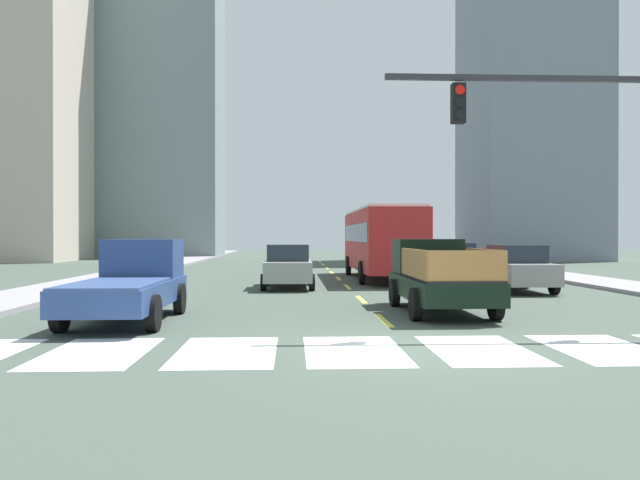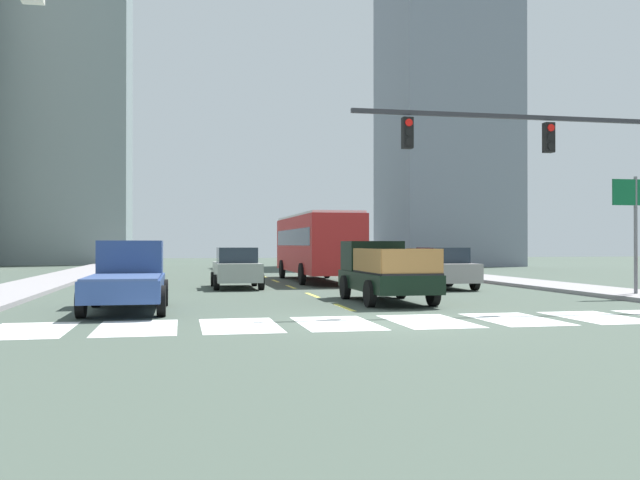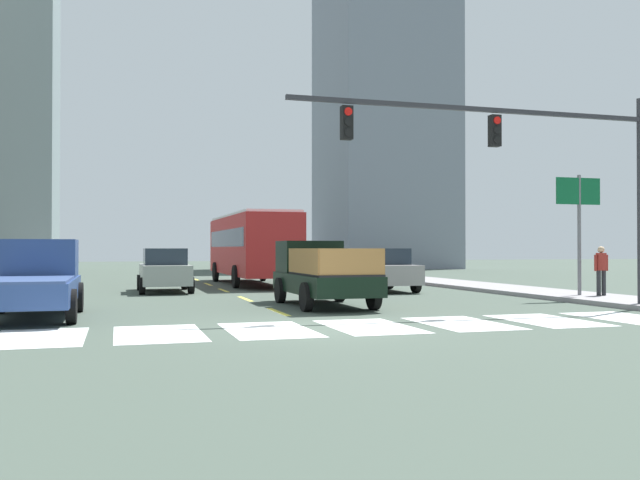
{
  "view_description": "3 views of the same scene",
  "coord_description": "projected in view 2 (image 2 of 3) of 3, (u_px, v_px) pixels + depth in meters",
  "views": [
    {
      "loc": [
        -2.22,
        -11.05,
        2.04
      ],
      "look_at": [
        -1.22,
        11.39,
        1.91
      ],
      "focal_mm": 35.05,
      "sensor_mm": 36.0,
      "label": 1
    },
    {
      "loc": [
        -4.69,
        -15.78,
        1.84
      ],
      "look_at": [
        0.94,
        12.24,
        2.03
      ],
      "focal_mm": 38.9,
      "sensor_mm": 36.0,
      "label": 2
    },
    {
      "loc": [
        -4.2,
        -14.24,
        1.72
      ],
      "look_at": [
        2.97,
        10.06,
        2.03
      ],
      "focal_mm": 38.74,
      "sensor_mm": 36.0,
      "label": 3
    }
  ],
  "objects": [
    {
      "name": "sidewalk_right",
      "position": [
        485.0,
        278.0,
        36.18
      ],
      "size": [
        2.8,
        110.0,
        0.15
      ],
      "primitive_type": "cube",
      "color": "gray",
      "rests_on": "ground"
    },
    {
      "name": "pickup_stakebed",
      "position": [
        383.0,
        272.0,
        22.48
      ],
      "size": [
        2.18,
        5.2,
        1.96
      ],
      "rotation": [
        0.0,
        0.0,
        0.03
      ],
      "color": "black",
      "rests_on": "ground"
    },
    {
      "name": "lane_dash_2",
      "position": [
        291.0,
        287.0,
        30.11
      ],
      "size": [
        0.16,
        2.4,
        0.01
      ],
      "primitive_type": "cube",
      "color": "#DCD54B",
      "rests_on": "ground"
    },
    {
      "name": "lane_dash_5",
      "position": [
        255.0,
        273.0,
        44.81
      ],
      "size": [
        0.16,
        2.4,
        0.01
      ],
      "primitive_type": "cube",
      "color": "#DCD54B",
      "rests_on": "ground"
    },
    {
      "name": "lane_dash_6",
      "position": [
        248.0,
        270.0,
        49.71
      ],
      "size": [
        0.16,
        2.4,
        0.01
      ],
      "primitive_type": "cube",
      "color": "#DCD54B",
      "rests_on": "ground"
    },
    {
      "name": "lane_dash_0",
      "position": [
        344.0,
        307.0,
        20.3
      ],
      "size": [
        0.16,
        2.4,
        0.01
      ],
      "primitive_type": "cube",
      "color": "#DCD54B",
      "rests_on": "ground"
    },
    {
      "name": "block_mid_left",
      "position": [
        64.0,
        83.0,
        65.38
      ],
      "size": [
        11.92,
        8.63,
        34.21
      ],
      "primitive_type": "cube",
      "color": "gray",
      "rests_on": "ground"
    },
    {
      "name": "sedan_near_left",
      "position": [
        236.0,
        268.0,
        29.26
      ],
      "size": [
        2.02,
        4.4,
        1.72
      ],
      "rotation": [
        0.0,
        0.0,
        -0.01
      ],
      "color": "gray",
      "rests_on": "ground"
    },
    {
      "name": "crosswalk_stripe_4",
      "position": [
        428.0,
        321.0,
        16.6
      ],
      "size": [
        1.74,
        3.05,
        0.01
      ],
      "primitive_type": "cube",
      "color": "silver",
      "rests_on": "ground"
    },
    {
      "name": "sedan_near_right",
      "position": [
        442.0,
        268.0,
        29.03
      ],
      "size": [
        2.02,
        4.4,
        1.72
      ],
      "rotation": [
        0.0,
        0.0,
        0.01
      ],
      "color": "gray",
      "rests_on": "ground"
    },
    {
      "name": "ground_plane",
      "position": [
        383.0,
        322.0,
        16.38
      ],
      "size": [
        160.0,
        160.0,
        0.0
      ],
      "primitive_type": "plane",
      "color": "#3E4A41"
    },
    {
      "name": "traffic_signal_gantry",
      "position": [
        588.0,
        160.0,
        19.7
      ],
      "size": [
        10.49,
        0.27,
        6.0
      ],
      "color": "#2D2D33",
      "rests_on": "ground"
    },
    {
      "name": "pickup_dark",
      "position": [
        128.0,
        277.0,
        19.52
      ],
      "size": [
        2.18,
        5.2,
        1.96
      ],
      "rotation": [
        0.0,
        0.0,
        -0.01
      ],
      "color": "navy",
      "rests_on": "ground"
    },
    {
      "name": "lane_dash_3",
      "position": [
        275.0,
        281.0,
        35.01
      ],
      "size": [
        0.16,
        2.4,
        0.01
      ],
      "primitive_type": "cube",
      "color": "#DCD54B",
      "rests_on": "ground"
    },
    {
      "name": "lane_dash_7",
      "position": [
        242.0,
        268.0,
        54.62
      ],
      "size": [
        0.16,
        2.4,
        0.01
      ],
      "primitive_type": "cube",
      "color": "#DCD54B",
      "rests_on": "ground"
    },
    {
      "name": "sedan_mid",
      "position": [
        382.0,
        263.0,
        36.13
      ],
      "size": [
        2.02,
        4.4,
        1.72
      ],
      "rotation": [
        0.0,
        0.0,
        0.01
      ],
      "color": "navy",
      "rests_on": "ground"
    },
    {
      "name": "crosswalk_stripe_0",
      "position": [
        28.0,
        330.0,
        14.82
      ],
      "size": [
        1.74,
        3.05,
        0.01
      ],
      "primitive_type": "cube",
      "color": "silver",
      "rests_on": "ground"
    },
    {
      "name": "direction_sign_green",
      "position": [
        635.0,
        210.0,
        23.95
      ],
      "size": [
        1.7,
        0.12,
        4.2
      ],
      "color": "slate",
      "rests_on": "ground"
    },
    {
      "name": "crosswalk_stripe_3",
      "position": [
        336.0,
        323.0,
        16.16
      ],
      "size": [
        1.74,
        3.05,
        0.01
      ],
      "primitive_type": "cube",
      "color": "silver",
      "rests_on": "ground"
    },
    {
      "name": "crosswalk_stripe_5",
      "position": [
        515.0,
        319.0,
        17.05
      ],
      "size": [
        1.74,
        3.05,
        0.01
      ],
      "primitive_type": "cube",
      "color": "silver",
      "rests_on": "ground"
    },
    {
      "name": "tower_tall_centre",
      "position": [
        445.0,
        90.0,
        62.11
      ],
      "size": [
        10.31,
        10.71,
        31.54
      ],
      "primitive_type": "cube",
      "color": "gray",
      "rests_on": "ground"
    },
    {
      "name": "crosswalk_stripe_2",
      "position": [
        240.0,
        325.0,
        15.71
      ],
      "size": [
        1.74,
        3.05,
        0.01
      ],
      "primitive_type": "cube",
      "color": "silver",
      "rests_on": "ground"
    },
    {
      "name": "crosswalk_stripe_6",
      "position": [
        598.0,
        317.0,
        17.49
      ],
      "size": [
        1.74,
        3.05,
        0.01
      ],
      "primitive_type": "cube",
      "color": "silver",
      "rests_on": "ground"
    },
    {
      "name": "lane_dash_4",
      "position": [
        264.0,
        276.0,
        39.91
      ],
      "size": [
        0.16,
        2.4,
        0.01
      ],
      "primitive_type": "cube",
      "color": "#DCD54B",
      "rests_on": "ground"
    },
    {
      "name": "lane_dash_1",
      "position": [
        312.0,
        295.0,
        25.2
      ],
      "size": [
        0.16,
        2.4,
        0.01
      ],
      "primitive_type": "cube",
      "color": "#DCD54B",
      "rests_on": "ground"
    },
    {
      "name": "crosswalk_stripe_1",
      "position": [
        137.0,
        328.0,
        15.27
      ],
      "size": [
        1.74,
        3.05,
        0.01
      ],
      "primitive_type": "cube",
      "color": "silver",
      "rests_on": "ground"
    },
    {
      "name": "sidewalk_left",
      "position": [
        43.0,
        283.0,
        31.87
      ],
      "size": [
        2.8,
        110.0,
        0.15
      ],
      "primitive_type": "cube",
      "color": "gray",
      "rests_on": "ground"
    },
    {
      "name": "city_bus",
      "position": [
        316.0,
        242.0,
        34.72
      ],
      "size": [
        2.72,
        10.8,
        3.32
      ],
      "rotation": [
        0.0,
        0.0,
        0.01
      ],
      "color": "#AD2221",
      "rests_on": "ground"
    }
  ]
}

